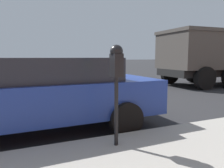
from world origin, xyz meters
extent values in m
plane|color=#2B2B2D|center=(0.00, 0.00, 0.00)|extent=(220.00, 220.00, 0.00)
cylinder|color=black|center=(-2.63, -0.93, 0.65)|extent=(0.06, 0.06, 1.04)
cube|color=black|center=(-2.63, -0.93, 1.34)|extent=(0.20, 0.14, 0.34)
sphere|color=black|center=(-2.63, -0.93, 1.54)|extent=(0.19, 0.19, 0.19)
cube|color=gold|center=(-2.52, -0.93, 1.30)|extent=(0.01, 0.11, 0.12)
cube|color=black|center=(-2.52, -0.93, 1.42)|extent=(0.01, 0.10, 0.08)
cube|color=navy|center=(-1.07, 0.14, 0.66)|extent=(1.99, 4.95, 0.68)
cube|color=#232833|center=(-1.07, -0.06, 1.23)|extent=(1.73, 2.78, 0.44)
cylinder|color=black|center=(-2.03, -1.40, 0.32)|extent=(0.23, 0.64, 0.64)
cylinder|color=black|center=(-0.09, -1.38, 0.32)|extent=(0.23, 0.64, 0.64)
cube|color=black|center=(2.87, -9.63, 0.70)|extent=(2.50, 6.65, 0.35)
cube|color=#4C4742|center=(2.93, -8.38, 1.74)|extent=(2.77, 4.18, 1.73)
cube|color=#4C4742|center=(2.93, -8.38, 2.68)|extent=(2.87, 4.28, 0.16)
cylinder|color=black|center=(4.19, -9.03, 0.52)|extent=(0.35, 1.05, 1.04)
cylinder|color=black|center=(4.26, -7.40, 0.52)|extent=(0.35, 1.05, 1.04)
cylinder|color=black|center=(1.69, -7.27, 0.52)|extent=(0.35, 1.05, 1.04)
camera|label=1|loc=(-5.52, 0.41, 1.46)|focal=35.00mm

